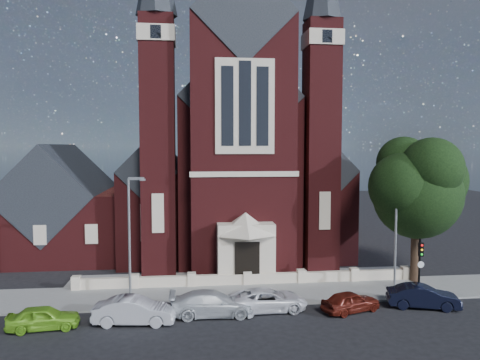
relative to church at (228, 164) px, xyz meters
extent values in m
plane|color=black|center=(0.00, -7.94, -8.19)|extent=(120.00, 120.00, 0.00)
cube|color=slate|center=(0.00, -18.44, -8.19)|extent=(60.00, 5.00, 0.12)
cube|color=slate|center=(0.00, -14.44, -8.19)|extent=(26.00, 3.00, 0.14)
cube|color=beige|center=(0.00, -16.44, -8.19)|extent=(24.00, 0.40, 0.90)
cube|color=#4D1416|center=(0.00, 2.06, -1.19)|extent=(10.00, 30.00, 14.00)
cube|color=black|center=(0.00, 2.06, 5.81)|extent=(10.00, 30.20, 10.00)
cube|color=#4D1416|center=(-7.50, 1.06, -4.19)|extent=(5.00, 26.00, 8.00)
cube|color=#4D1416|center=(7.50, 1.06, -4.19)|extent=(5.00, 26.00, 8.00)
cube|color=black|center=(-7.50, 1.06, -0.19)|extent=(5.01, 26.20, 5.01)
cube|color=black|center=(7.50, 1.06, -0.19)|extent=(5.01, 26.20, 5.01)
cube|color=#4D1416|center=(0.00, -13.44, 1.81)|extent=(8.00, 3.00, 20.00)
cube|color=black|center=(0.00, -13.44, 11.81)|extent=(8.00, 3.20, 8.00)
cube|color=beige|center=(0.00, -14.99, 4.81)|extent=(4.40, 0.15, 7.00)
cube|color=black|center=(0.00, -15.06, 5.01)|extent=(0.90, 0.08, 6.20)
cube|color=beige|center=(0.00, -15.44, -5.99)|extent=(4.20, 2.00, 4.40)
cube|color=black|center=(0.00, -16.49, -6.59)|extent=(1.80, 0.12, 3.20)
cone|color=beige|center=(0.00, -15.44, -3.79)|extent=(4.60, 4.60, 1.60)
cube|color=#4D1416|center=(-6.50, -12.44, 1.81)|extent=(2.60, 2.60, 20.00)
cube|color=beige|center=(-6.50, -12.44, 10.31)|extent=(2.80, 2.80, 1.20)
cube|color=#4D1416|center=(6.50, -12.44, 1.81)|extent=(2.60, 2.60, 20.00)
cube|color=beige|center=(6.50, -12.44, 10.31)|extent=(2.80, 2.80, 1.20)
cube|color=#4D1416|center=(-16.00, -4.94, -5.19)|extent=(12.00, 12.00, 6.00)
cube|color=black|center=(-16.00, -4.94, -2.19)|extent=(8.49, 12.20, 8.49)
cylinder|color=black|center=(12.50, -16.94, -5.69)|extent=(0.70, 0.70, 5.00)
sphere|color=black|center=(12.50, -16.94, -1.69)|extent=(6.40, 6.40, 6.40)
sphere|color=black|center=(12.90, -18.14, 0.31)|extent=(4.40, 4.40, 4.40)
cylinder|color=gray|center=(-8.00, -18.94, -4.19)|extent=(0.16, 0.16, 8.00)
cube|color=gray|center=(-7.50, -18.94, -0.19)|extent=(1.00, 0.15, 0.18)
cube|color=gray|center=(-7.10, -18.94, -0.27)|extent=(0.35, 0.22, 0.12)
cylinder|color=gray|center=(10.00, -18.94, -4.19)|extent=(0.16, 0.16, 8.00)
cube|color=gray|center=(10.50, -18.94, -0.19)|extent=(1.00, 0.15, 0.18)
cube|color=gray|center=(10.90, -18.94, -0.27)|extent=(0.35, 0.22, 0.12)
cylinder|color=black|center=(11.00, -20.44, -6.19)|extent=(0.14, 0.14, 4.00)
cube|color=black|center=(11.00, -20.59, -4.89)|extent=(0.28, 0.22, 0.90)
sphere|color=red|center=(11.00, -20.72, -4.59)|extent=(0.14, 0.14, 0.14)
sphere|color=#CC8C0C|center=(11.00, -20.72, -4.89)|extent=(0.14, 0.14, 0.14)
sphere|color=#0C9919|center=(11.00, -20.72, -5.19)|extent=(0.14, 0.14, 0.14)
imported|color=#6DB223|center=(-12.15, -23.29, -7.53)|extent=(3.99, 2.00, 1.30)
imported|color=#AEAFB6|center=(-7.26, -23.01, -7.43)|extent=(4.73, 1.99, 1.52)
imported|color=silver|center=(-2.81, -22.21, -7.45)|extent=(5.11, 2.14, 1.47)
imported|color=white|center=(0.63, -21.71, -7.51)|extent=(4.94, 2.44, 1.35)
imported|color=#57170E|center=(5.60, -22.48, -7.55)|extent=(4.02, 2.69, 1.27)
imported|color=black|center=(10.33, -22.28, -7.47)|extent=(4.58, 2.63, 1.43)
camera|label=1|loc=(-4.12, -49.40, 1.90)|focal=35.00mm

